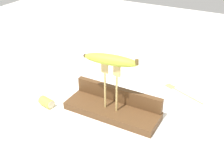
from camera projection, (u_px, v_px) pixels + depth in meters
ground_plane at (112, 114)px, 1.04m from camera, size 3.00×3.00×0.00m
wooden_board at (112, 111)px, 1.03m from camera, size 0.35×0.12×0.03m
board_backstop at (118, 94)px, 1.04m from camera, size 0.34×0.02×0.06m
fork_stand_center at (111, 83)px, 0.96m from camera, size 0.07×0.01×0.18m
banana_raised_center at (111, 60)px, 0.91m from camera, size 0.20×0.07×0.04m
fork_fallen_near at (179, 91)px, 1.17m from camera, size 0.18×0.09×0.01m
banana_chunk_near at (47, 102)px, 1.07m from camera, size 0.06×0.05×0.04m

